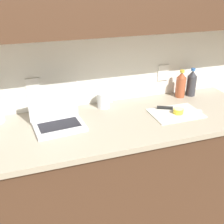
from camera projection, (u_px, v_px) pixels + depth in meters
name	position (u px, v px, depth m)	size (l,w,h in m)	color
wall_back	(77.00, 8.00, 1.69)	(5.20, 0.38, 2.60)	white
counter_unit	(91.00, 181.00, 1.95)	(2.32, 0.66, 0.89)	#472D1E
laptop	(57.00, 116.00, 1.75)	(0.33, 0.26, 0.24)	silver
cutting_board	(176.00, 113.00, 1.92)	(0.34, 0.24, 0.01)	silver
knife	(171.00, 108.00, 1.96)	(0.29, 0.16, 0.02)	silver
lemon_half_cut	(178.00, 111.00, 1.90)	(0.07, 0.07, 0.04)	yellow
bottle_green_soda	(181.00, 85.00, 2.15)	(0.07, 0.07, 0.21)	#A34C2D
bottle_oil_tall	(192.00, 83.00, 2.18)	(0.07, 0.07, 0.22)	#333338
measuring_cup	(104.00, 100.00, 1.99)	(0.11, 0.09, 0.11)	silver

